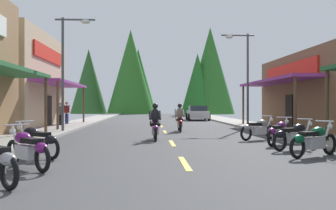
# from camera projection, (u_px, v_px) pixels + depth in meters

# --- Properties ---
(ground) EXTENTS (10.10, 76.38, 0.10)m
(ground) POSITION_uv_depth(u_px,v_px,m) (163.00, 129.00, 24.52)
(ground) COLOR #424244
(sidewalk_left) EXTENTS (2.53, 76.38, 0.12)m
(sidewalk_left) POSITION_uv_depth(u_px,v_px,m) (62.00, 128.00, 24.19)
(sidewalk_left) COLOR #9E9991
(sidewalk_left) RESTS_ON ground
(sidewalk_right) EXTENTS (2.53, 76.38, 0.12)m
(sidewalk_right) POSITION_uv_depth(u_px,v_px,m) (260.00, 127.00, 24.85)
(sidewalk_right) COLOR gray
(sidewalk_right) RESTS_ON ground
(centerline_dashes) EXTENTS (0.16, 49.81, 0.01)m
(centerline_dashes) POSITION_uv_depth(u_px,v_px,m) (161.00, 126.00, 26.97)
(centerline_dashes) COLOR #E0C64C
(centerline_dashes) RESTS_ON ground
(streetlamp_left) EXTENTS (2.11, 0.30, 6.12)m
(streetlamp_left) POSITION_uv_depth(u_px,v_px,m) (69.00, 58.00, 20.45)
(streetlamp_left) COLOR #474C51
(streetlamp_left) RESTS_ON ground
(streetlamp_right) EXTENTS (2.11, 0.30, 6.04)m
(streetlamp_right) POSITION_uv_depth(u_px,v_px,m) (243.00, 66.00, 24.66)
(streetlamp_right) COLOR #474C51
(streetlamp_right) RESTS_ON ground
(motorcycle_parked_right_2) EXTENTS (1.89, 1.19, 1.04)m
(motorcycle_parked_right_2) POSITION_uv_depth(u_px,v_px,m) (313.00, 140.00, 11.11)
(motorcycle_parked_right_2) COLOR black
(motorcycle_parked_right_2) RESTS_ON ground
(motorcycle_parked_right_3) EXTENTS (1.90, 1.17, 1.04)m
(motorcycle_parked_right_3) POSITION_uv_depth(u_px,v_px,m) (294.00, 135.00, 12.78)
(motorcycle_parked_right_3) COLOR black
(motorcycle_parked_right_3) RESTS_ON ground
(motorcycle_parked_right_4) EXTENTS (1.46, 1.70, 1.04)m
(motorcycle_parked_right_4) POSITION_uv_depth(u_px,v_px,m) (279.00, 132.00, 14.38)
(motorcycle_parked_right_4) COLOR black
(motorcycle_parked_right_4) RESTS_ON ground
(motorcycle_parked_right_5) EXTENTS (1.89, 1.18, 1.04)m
(motorcycle_parked_right_5) POSITION_uv_depth(u_px,v_px,m) (258.00, 129.00, 16.38)
(motorcycle_parked_right_5) COLOR black
(motorcycle_parked_right_5) RESTS_ON ground
(motorcycle_parked_left_2) EXTENTS (1.52, 1.64, 1.04)m
(motorcycle_parked_left_2) POSITION_uv_depth(u_px,v_px,m) (27.00, 148.00, 9.01)
(motorcycle_parked_left_2) COLOR black
(motorcycle_parked_left_2) RESTS_ON ground
(motorcycle_parked_left_3) EXTENTS (1.72, 1.44, 1.04)m
(motorcycle_parked_left_3) POSITION_uv_depth(u_px,v_px,m) (36.00, 141.00, 10.93)
(motorcycle_parked_left_3) COLOR black
(motorcycle_parked_left_3) RESTS_ON ground
(rider_cruising_lead) EXTENTS (0.60, 2.14, 1.57)m
(rider_cruising_lead) POSITION_uv_depth(u_px,v_px,m) (155.00, 125.00, 16.38)
(rider_cruising_lead) COLOR black
(rider_cruising_lead) RESTS_ON ground
(rider_cruising_trailing) EXTENTS (0.60, 2.14, 1.57)m
(rider_cruising_trailing) POSITION_uv_depth(u_px,v_px,m) (180.00, 120.00, 21.42)
(rider_cruising_trailing) COLOR black
(rider_cruising_trailing) RESTS_ON ground
(pedestrian_by_shop) EXTENTS (0.52, 0.39, 1.65)m
(pedestrian_by_shop) POSITION_uv_depth(u_px,v_px,m) (60.00, 113.00, 26.10)
(pedestrian_by_shop) COLOR black
(pedestrian_by_shop) RESTS_ON ground
(pedestrian_browsing) EXTENTS (0.46, 0.43, 1.70)m
(pedestrian_browsing) POSITION_uv_depth(u_px,v_px,m) (67.00, 112.00, 27.90)
(pedestrian_browsing) COLOR #333F8C
(pedestrian_browsing) RESTS_ON ground
(parked_car_curbside) EXTENTS (2.16, 4.35, 1.40)m
(parked_car_curbside) POSITION_uv_depth(u_px,v_px,m) (198.00, 113.00, 37.15)
(parked_car_curbside) COLOR silver
(parked_car_curbside) RESTS_ON ground
(treeline_backdrop) EXTENTS (26.63, 12.97, 13.90)m
(treeline_backdrop) POSITION_uv_depth(u_px,v_px,m) (156.00, 75.00, 63.20)
(treeline_backdrop) COLOR #226723
(treeline_backdrop) RESTS_ON ground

